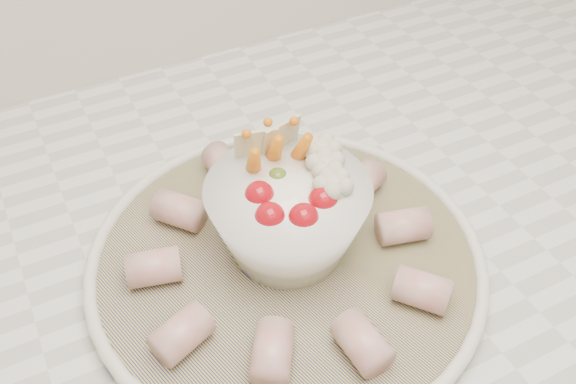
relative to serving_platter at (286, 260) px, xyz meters
name	(u,v)px	position (x,y,z in m)	size (l,w,h in m)	color
serving_platter	(286,260)	(0.00, 0.00, 0.00)	(0.45, 0.45, 0.02)	navy
veggie_bowl	(289,214)	(0.01, 0.01, 0.05)	(0.15, 0.15, 0.11)	white
cured_meat_rolls	(286,246)	(0.00, 0.00, 0.02)	(0.28, 0.29, 0.03)	#B15153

